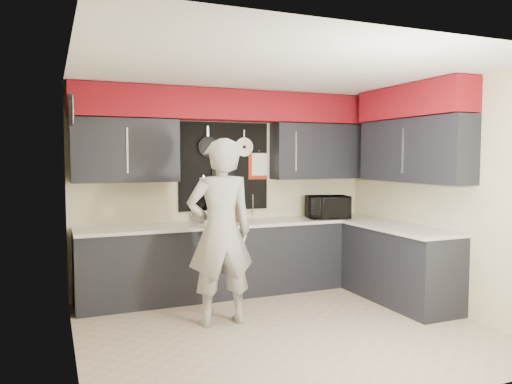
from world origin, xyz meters
name	(u,v)px	position (x,y,z in m)	size (l,w,h in m)	color
ground	(284,329)	(0.00, 0.00, 0.00)	(4.00, 4.00, 0.00)	tan
back_wall_assembly	(232,137)	(0.01, 1.60, 2.01)	(4.00, 0.36, 2.60)	#F1E5BA
right_wall_assembly	(417,141)	(1.85, 0.26, 1.94)	(0.36, 3.50, 2.60)	#F1E5BA
left_wall_assembly	(73,206)	(-1.99, 0.02, 1.33)	(0.05, 3.50, 2.60)	#F1E5BA
base_cabinets	(281,260)	(0.49, 1.13, 0.46)	(3.95, 2.20, 0.92)	black
microwave	(327,207)	(1.30, 1.36, 1.07)	(0.55, 0.37, 0.31)	black
knife_block	(236,214)	(0.03, 1.49, 1.02)	(0.09, 0.09, 0.21)	#362411
utensil_crock	(209,217)	(-0.36, 1.41, 1.00)	(0.13, 0.13, 0.16)	white
coffee_maker	(220,209)	(-0.21, 1.42, 1.10)	(0.19, 0.24, 0.35)	black
person	(220,232)	(-0.54, 0.41, 0.97)	(0.71, 0.47, 1.94)	#B5B5B2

